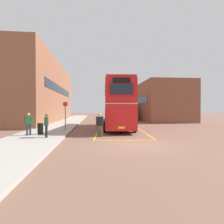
{
  "coord_description": "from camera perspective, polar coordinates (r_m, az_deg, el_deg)",
  "views": [
    {
      "loc": [
        -2.42,
        -10.23,
        2.06
      ],
      "look_at": [
        -0.21,
        12.33,
        1.68
      ],
      "focal_mm": 29.16,
      "sensor_mm": 36.0,
      "label": 1
    }
  ],
  "objects": [
    {
      "name": "pedestrian_boarding",
      "position": [
        13.47,
        -3.89,
        -3.48
      ],
      "size": [
        0.54,
        0.41,
        1.75
      ],
      "color": "#473828",
      "rests_on": "ground"
    },
    {
      "name": "single_deck_bus",
      "position": [
        34.5,
        3.01,
        0.26
      ],
      "size": [
        2.68,
        9.24,
        3.02
      ],
      "color": "black",
      "rests_on": "ground"
    },
    {
      "name": "depot_building_right",
      "position": [
        33.75,
        14.48,
        2.95
      ],
      "size": [
        7.35,
        13.94,
        6.5
      ],
      "color": "brown",
      "rests_on": "ground"
    },
    {
      "name": "bus_stop_sign",
      "position": [
        17.07,
        -14.43,
        -0.28
      ],
      "size": [
        0.44,
        0.11,
        2.59
      ],
      "color": "#4C4C51",
      "rests_on": "sidewalk_left"
    },
    {
      "name": "pedestrian_waiting_far",
      "position": [
        13.08,
        -19.89,
        -3.46
      ],
      "size": [
        0.37,
        0.52,
        1.62
      ],
      "color": "black",
      "rests_on": "sidewalk_left"
    },
    {
      "name": "pedestrian_waiting_near",
      "position": [
        14.53,
        -24.66,
        -3.03
      ],
      "size": [
        0.51,
        0.39,
        1.63
      ],
      "color": "#2D2D38",
      "rests_on": "sidewalk_left"
    },
    {
      "name": "litter_bin",
      "position": [
        14.94,
        -21.55,
        -4.78
      ],
      "size": [
        0.45,
        0.45,
        0.88
      ],
      "color": "black",
      "rests_on": "sidewalk_left"
    },
    {
      "name": "double_decker_bus",
      "position": [
        19.17,
        1.87,
        2.31
      ],
      "size": [
        3.43,
        10.6,
        4.75
      ],
      "color": "black",
      "rests_on": "ground"
    },
    {
      "name": "sidewalk_left",
      "position": [
        27.41,
        -14.15,
        -3.24
      ],
      "size": [
        4.0,
        57.6,
        0.14
      ],
      "primitive_type": "cube",
      "color": "#A39E93",
      "rests_on": "ground"
    },
    {
      "name": "ground_plane",
      "position": [
        24.84,
        0.03,
        -3.8
      ],
      "size": [
        135.6,
        135.6,
        0.0
      ],
      "primitive_type": "plane",
      "color": "brown"
    },
    {
      "name": "bay_marking_yellow",
      "position": [
        17.35,
        2.47,
        -5.85
      ],
      "size": [
        5.17,
        12.76,
        0.01
      ],
      "color": "gold",
      "rests_on": "ground"
    },
    {
      "name": "brick_building_left",
      "position": [
        32.62,
        -20.65,
        5.66
      ],
      "size": [
        5.58,
        25.96,
        9.54
      ],
      "color": "brown",
      "rests_on": "ground"
    }
  ]
}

